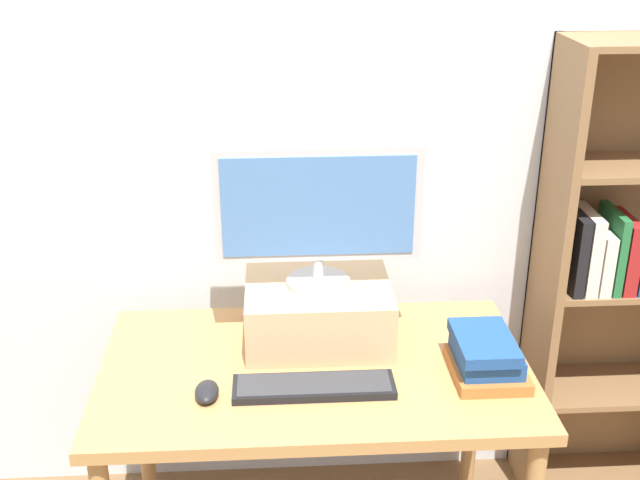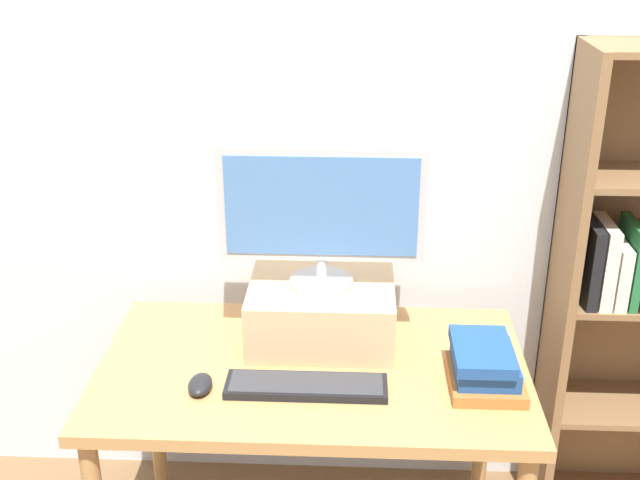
% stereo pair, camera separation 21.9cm
% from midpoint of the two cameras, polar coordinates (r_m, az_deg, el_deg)
% --- Properties ---
extents(back_wall, '(7.00, 0.08, 2.60)m').
position_cam_midpoint_polar(back_wall, '(2.52, 2.54, 8.48)').
color(back_wall, silver).
rests_on(back_wall, ground_plane).
extents(desk, '(1.22, 0.72, 0.71)m').
position_cam_midpoint_polar(desk, '(2.35, 2.18, -10.61)').
color(desk, '#B7844C').
rests_on(desk, ground_plane).
extents(riser_box, '(0.43, 0.34, 0.18)m').
position_cam_midpoint_polar(riser_box, '(2.39, 2.74, -5.19)').
color(riser_box, tan).
rests_on(riser_box, desk).
extents(computer_monitor, '(0.59, 0.19, 0.42)m').
position_cam_midpoint_polar(computer_monitor, '(2.25, 2.89, 1.97)').
color(computer_monitor, '#B7B7BA').
rests_on(computer_monitor, riser_box).
extents(keyboard, '(0.44, 0.12, 0.02)m').
position_cam_midpoint_polar(keyboard, '(2.19, 1.93, -10.43)').
color(keyboard, black).
rests_on(keyboard, desk).
extents(computer_mouse, '(0.06, 0.10, 0.04)m').
position_cam_midpoint_polar(computer_mouse, '(2.19, -5.67, -10.27)').
color(computer_mouse, black).
rests_on(computer_mouse, desk).
extents(book_stack, '(0.20, 0.24, 0.12)m').
position_cam_midpoint_polar(book_stack, '(2.26, 14.37, -8.73)').
color(book_stack, '#AD662D').
rests_on(book_stack, desk).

